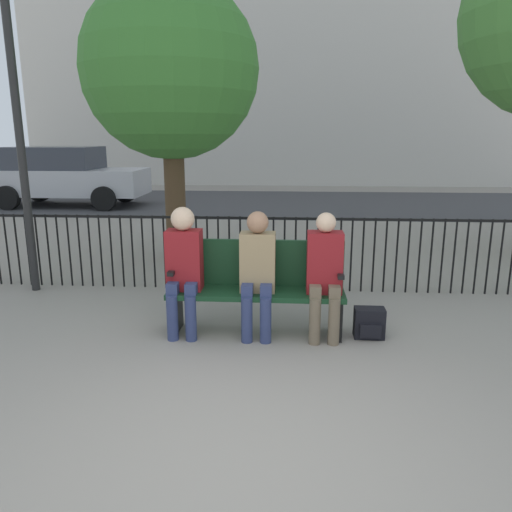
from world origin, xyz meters
name	(u,v)px	position (x,y,z in m)	size (l,w,h in m)	color
ground_plane	(231,477)	(0.00, 0.00, 0.00)	(80.00, 80.00, 0.00)	gray
park_bench	(257,284)	(0.00, 2.26, 0.49)	(1.74, 0.45, 0.92)	#14381E
seated_person_0	(184,264)	(-0.70, 2.14, 0.72)	(0.34, 0.39, 1.28)	navy
seated_person_1	(257,268)	(0.02, 2.13, 0.69)	(0.34, 0.39, 1.24)	navy
seated_person_2	(325,270)	(0.66, 2.13, 0.68)	(0.34, 0.39, 1.24)	brown
backpack	(369,323)	(1.12, 2.15, 0.15)	(0.29, 0.21, 0.30)	black
fence_railing	(263,247)	(-0.02, 3.64, 0.56)	(9.01, 0.03, 0.95)	black
tree_0	(170,71)	(-1.47, 5.19, 2.86)	(2.63, 2.63, 4.20)	#4C3823
lamp_post	(14,87)	(-2.93, 3.43, 2.48)	(0.28, 0.28, 3.77)	black
street_surface	(279,203)	(0.00, 12.00, 0.00)	(24.00, 6.00, 0.01)	#3D3D3F
parked_car_0	(65,175)	(-5.90, 11.00, 0.84)	(4.20, 1.94, 1.62)	#B7B7BC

